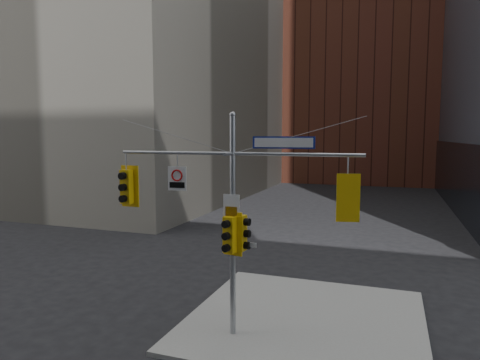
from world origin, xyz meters
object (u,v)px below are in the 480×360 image
Objects in this scene: regulatory_sign_arm at (177,178)px; traffic_light_pole_front at (230,235)px; traffic_light_east_arm at (347,197)px; traffic_light_west_arm at (127,187)px; street_sign_blade at (283,143)px; signal_assembly at (233,204)px; traffic_light_pole_side at (242,233)px.

traffic_light_pole_front is at bearing -12.76° from regulatory_sign_arm.
traffic_light_east_arm is at bearing -5.33° from regulatory_sign_arm.
traffic_light_west_arm is 4.15m from traffic_light_pole_front.
regulatory_sign_arm is (-3.57, -0.02, -1.17)m from street_sign_blade.
street_sign_blade is 3.76m from regulatory_sign_arm.
traffic_light_east_arm is 0.99× the size of traffic_light_pole_front.
signal_assembly is 4.26× the size of street_sign_blade.
traffic_light_pole_side is at bearing 49.61° from traffic_light_pole_front.
traffic_light_pole_front is 3.31m from street_sign_blade.
regulatory_sign_arm reaches higher than traffic_light_east_arm.
traffic_light_pole_side is at bearing 176.29° from street_sign_blade.
street_sign_blade is (1.63, 0.00, 1.93)m from signal_assembly.
traffic_light_pole_side is (-3.20, 0.00, -1.31)m from traffic_light_east_arm.
traffic_light_west_arm is 0.77× the size of street_sign_blade.
signal_assembly is 5.51× the size of traffic_light_west_arm.
street_sign_blade reaches higher than traffic_light_pole_side.
traffic_light_west_arm is 4.45m from traffic_light_pole_side.
traffic_light_pole_side is at bearing 1.55° from traffic_light_west_arm.
traffic_light_west_arm is 5.76m from street_sign_blade.
regulatory_sign_arm is at bearing 97.01° from traffic_light_pole_side.
signal_assembly is 10.07× the size of regulatory_sign_arm.
signal_assembly is at bearing -13.50° from traffic_light_east_arm.
street_sign_blade is at bearing -13.60° from traffic_light_east_arm.
traffic_light_east_arm is at bearing 1.62° from traffic_light_west_arm.
signal_assembly reaches higher than regulatory_sign_arm.
traffic_light_west_arm is 1.83× the size of regulatory_sign_arm.
signal_assembly is 5.73× the size of traffic_light_pole_front.
traffic_light_west_arm is at bearing 96.29° from traffic_light_pole_side.
street_sign_blade is (-1.90, 0.00, 1.55)m from traffic_light_east_arm.
traffic_light_east_arm is at bearing 0.01° from signal_assembly.
traffic_light_pole_side is 1.42× the size of regulatory_sign_arm.
signal_assembly is at bearing 1.52° from traffic_light_west_arm.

